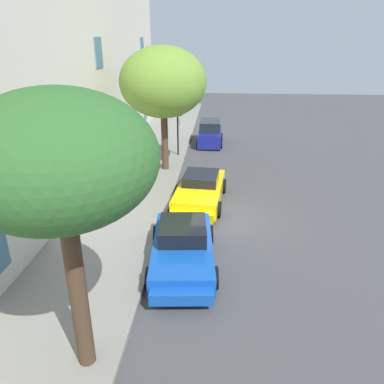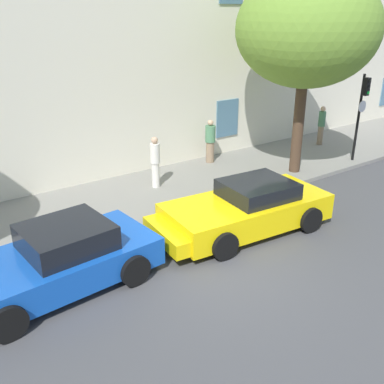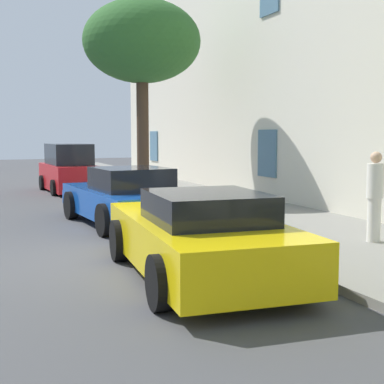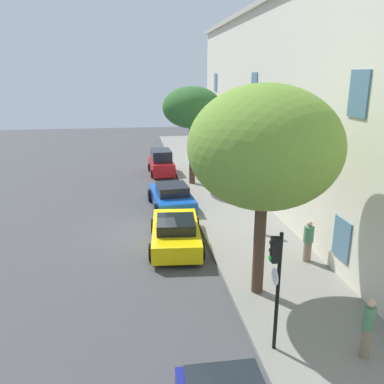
{
  "view_description": "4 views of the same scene",
  "coord_description": "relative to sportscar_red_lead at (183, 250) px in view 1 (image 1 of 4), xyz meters",
  "views": [
    {
      "loc": [
        -14.57,
        0.16,
        7.37
      ],
      "look_at": [
        -0.54,
        1.23,
        1.51
      ],
      "focal_mm": 34.79,
      "sensor_mm": 36.0,
      "label": 1
    },
    {
      "loc": [
        -5.78,
        -7.1,
        5.68
      ],
      "look_at": [
        0.15,
        1.3,
        1.43
      ],
      "focal_mm": 41.17,
      "sensor_mm": 36.0,
      "label": 2
    },
    {
      "loc": [
        9.44,
        -2.27,
        2.22
      ],
      "look_at": [
        -1.23,
        2.16,
        0.98
      ],
      "focal_mm": 50.84,
      "sensor_mm": 36.0,
      "label": 3
    },
    {
      "loc": [
        17.73,
        -0.6,
        7.21
      ],
      "look_at": [
        -1.56,
        2.24,
        1.43
      ],
      "focal_mm": 36.75,
      "sensor_mm": 36.0,
      "label": 4
    }
  ],
  "objects": [
    {
      "name": "building_facade",
      "position": [
        3.62,
        6.97,
        5.0
      ],
      "size": [
        42.49,
        3.83,
        11.21
      ],
      "color": "beige",
      "rests_on": "ground"
    },
    {
      "name": "traffic_light",
      "position": [
        12.78,
        1.5,
        1.8
      ],
      "size": [
        0.44,
        0.36,
        3.36
      ],
      "color": "black",
      "rests_on": "sidewalk"
    },
    {
      "name": "sportscar_yellow_flank",
      "position": [
        5.25,
        -0.28,
        -0.01
      ],
      "size": [
        5.15,
        2.53,
        1.36
      ],
      "color": "yellow",
      "rests_on": "ground"
    },
    {
      "name": "tree_near_kerb",
      "position": [
        -4.41,
        1.88,
        4.56
      ],
      "size": [
        3.86,
        3.86,
        6.45
      ],
      "color": "#473323",
      "rests_on": "sidewalk"
    },
    {
      "name": "pedestrian_bystander",
      "position": [
        13.44,
        3.8,
        0.4
      ],
      "size": [
        0.36,
        0.36,
        1.7
      ],
      "color": "#8C7259",
      "rests_on": "sidewalk"
    },
    {
      "name": "pedestrian_admiring",
      "position": [
        7.95,
        4.66,
        0.36
      ],
      "size": [
        0.56,
        0.56,
        1.69
      ],
      "color": "#8C7259",
      "rests_on": "sidewalk"
    },
    {
      "name": "hatchback_parked",
      "position": [
        16.13,
        -0.43,
        0.16
      ],
      "size": [
        3.88,
        1.87,
        1.76
      ],
      "color": "navy",
      "rests_on": "ground"
    },
    {
      "name": "tree_midblock",
      "position": [
        9.88,
        2.01,
        4.46
      ],
      "size": [
        4.76,
        4.76,
        6.89
      ],
      "color": "#473323",
      "rests_on": "sidewalk"
    },
    {
      "name": "sportscar_red_lead",
      "position": [
        0.0,
        0.0,
        0.0
      ],
      "size": [
        5.0,
        2.56,
        1.41
      ],
      "color": "#144CB2",
      "rests_on": "ground"
    },
    {
      "name": "ground_plane",
      "position": [
        3.62,
        -1.32,
        -0.63
      ],
      "size": [
        80.0,
        80.0,
        0.0
      ],
      "primitive_type": "plane",
      "color": "#444447"
    },
    {
      "name": "sidewalk",
      "position": [
        3.62,
        3.2,
        -0.56
      ],
      "size": [
        60.0,
        4.21,
        0.14
      ],
      "primitive_type": "cube",
      "color": "gray",
      "rests_on": "ground"
    },
    {
      "name": "pedestrian_strolling",
      "position": [
        4.85,
        3.61,
        0.41
      ],
      "size": [
        0.37,
        0.37,
        1.74
      ],
      "color": "silver",
      "rests_on": "sidewalk"
    }
  ]
}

